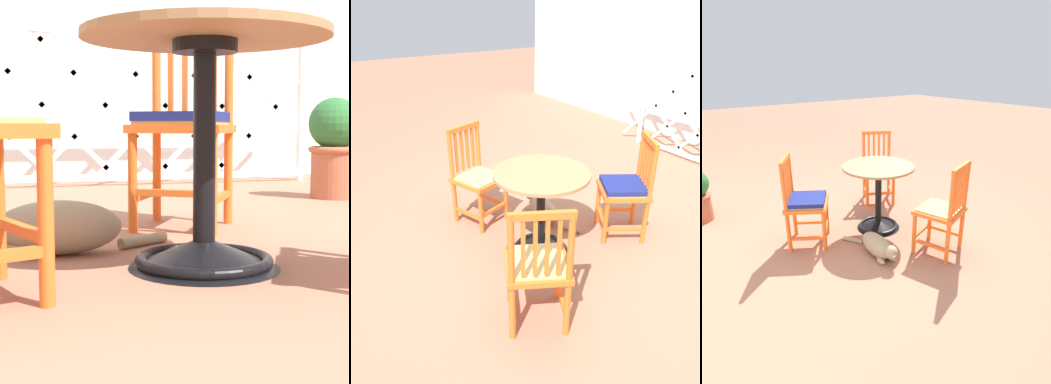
{
  "view_description": "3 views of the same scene",
  "coord_description": "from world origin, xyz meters",
  "views": [
    {
      "loc": [
        -0.66,
        -1.8,
        0.44
      ],
      "look_at": [
        -0.13,
        -0.09,
        0.25
      ],
      "focal_mm": 58.09,
      "sensor_mm": 36.0,
      "label": 1
    },
    {
      "loc": [
        2.17,
        -1.58,
        1.94
      ],
      "look_at": [
        -0.19,
        -0.02,
        0.49
      ],
      "focal_mm": 35.9,
      "sensor_mm": 36.0,
      "label": 2
    },
    {
      "loc": [
        -2.53,
        1.93,
        1.72
      ],
      "look_at": [
        -0.01,
        0.03,
        0.44
      ],
      "focal_mm": 29.51,
      "sensor_mm": 36.0,
      "label": 3
    }
  ],
  "objects": [
    {
      "name": "ground_plane",
      "position": [
        0.0,
        0.0,
        0.0
      ],
      "size": [
        24.0,
        24.0,
        0.0
      ],
      "primitive_type": "plane",
      "color": "#A36B51"
    },
    {
      "name": "cafe_table",
      "position": [
        -0.01,
        0.01,
        0.28
      ],
      "size": [
        0.76,
        0.76,
        0.73
      ],
      "color": "black",
      "rests_on": "ground_plane"
    },
    {
      "name": "tabby_cat",
      "position": [
        -0.46,
        0.35,
        0.1
      ],
      "size": [
        0.74,
        0.26,
        0.23
      ],
      "color": "#9E896B",
      "rests_on": "ground_plane"
    },
    {
      "name": "orange_chair_tucked_in",
      "position": [
        0.17,
        0.79,
        0.45
      ],
      "size": [
        0.55,
        0.55,
        0.91
      ],
      "color": "orange",
      "rests_on": "ground_plane"
    },
    {
      "name": "orange_chair_by_planter",
      "position": [
        0.62,
        -0.47,
        0.43
      ],
      "size": [
        0.54,
        0.54,
        0.91
      ],
      "color": "orange",
      "rests_on": "ground_plane"
    },
    {
      "name": "orange_chair_near_fence",
      "position": [
        -0.76,
        -0.18,
        0.43
      ],
      "size": [
        0.5,
        0.5,
        0.91
      ],
      "color": "orange",
      "rests_on": "ground_plane"
    }
  ]
}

